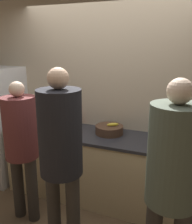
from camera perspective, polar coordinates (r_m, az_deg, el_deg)
ground_plane at (r=3.27m, az=-1.11°, el=-22.42°), size 14.00×14.00×0.00m
wall_back at (r=3.33m, az=3.70°, el=3.11°), size 5.20×0.06×2.60m
counter at (r=3.32m, az=1.55°, el=-12.46°), size 2.59×0.69×0.90m
person_left at (r=2.87m, az=-16.75°, el=-6.22°), size 0.36×0.36×1.63m
person_center at (r=2.24m, az=-8.04°, el=-8.19°), size 0.38×0.38×1.82m
person_right at (r=1.94m, az=17.11°, el=-13.35°), size 0.38×0.38×1.79m
fruit_bowl at (r=3.15m, az=3.07°, el=-4.03°), size 0.35×0.35×0.15m
bottle_dark at (r=2.87m, az=18.45°, el=-6.16°), size 0.06×0.06×0.21m
bottle_red at (r=3.48m, az=-4.41°, el=-1.48°), size 0.07×0.07×0.24m
cup_black at (r=3.08m, az=16.15°, el=-5.15°), size 0.09×0.09×0.10m
potted_plant at (r=3.67m, az=-11.33°, el=-0.03°), size 0.16×0.16×0.26m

